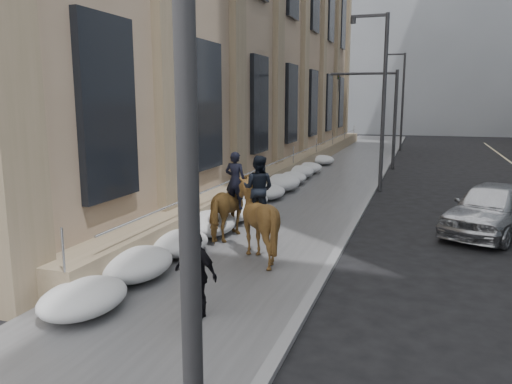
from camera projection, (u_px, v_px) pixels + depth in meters
The scene contains 15 objects.
ground at pixel (194, 290), 11.19m from camera, with size 140.00×140.00×0.00m, color black.
sidewalk at pixel (299, 202), 20.51m from camera, with size 5.00×80.00×0.12m, color #4A4A4C.
curb at pixel (364, 207), 19.69m from camera, with size 0.24×80.00×0.12m, color slate.
limestone_building at pixel (255, 21), 29.84m from camera, with size 6.10×44.00×18.00m.
bg_building_mid at pixel (425, 22), 63.36m from camera, with size 30.00×12.00×28.00m, color slate.
bg_building_far at pixel (356, 63), 78.40m from camera, with size 24.00×12.00×20.00m, color gray.
streetlight_near at pixel (166, 52), 3.91m from camera, with size 1.71×0.24×8.00m.
streetlight_mid at pixel (381, 92), 22.56m from camera, with size 1.71×0.24×8.00m.
streetlight_far at pixel (401, 96), 41.21m from camera, with size 1.71×0.24×8.00m.
traffic_signal at pixel (380, 104), 30.34m from camera, with size 4.10×0.22×6.00m.
snow_bank at pixel (252, 199), 19.11m from camera, with size 1.70×18.10×0.76m.
mounted_horse_left at pixel (234, 205), 14.84m from camera, with size 1.04×2.22×2.60m.
mounted_horse_right at pixel (257, 216), 12.92m from camera, with size 1.70×1.91×2.69m.
pedestrian at pixel (195, 274), 9.45m from camera, with size 0.99×0.41×1.69m, color black.
car_silver at pixel (492, 208), 15.79m from camera, with size 1.96×4.88×1.66m, color #A0A2A8.
Camera 1 is at (4.69, -9.62, 4.20)m, focal length 35.00 mm.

